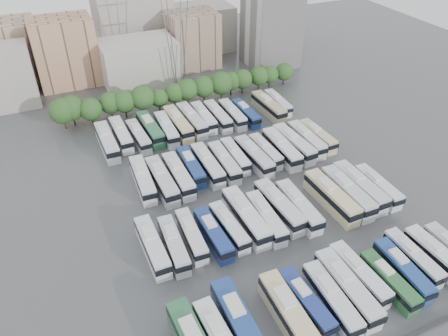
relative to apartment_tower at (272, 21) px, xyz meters
name	(u,v)px	position (x,y,z in m)	size (l,w,h in m)	color
ground	(258,202)	(-34.00, -58.00, -13.00)	(220.00, 220.00, 0.00)	#424447
tree_line	(172,92)	(-36.47, -15.92, -8.78)	(64.55, 7.55, 7.66)	black
city_buildings	(123,43)	(-41.46, 13.86, -5.13)	(102.00, 35.00, 20.00)	#9E998E
apartment_tower	(272,21)	(0.00, 0.00, 0.00)	(14.00, 14.00, 26.00)	silver
electricity_pylon	(175,23)	(-32.00, -8.00, 5.66)	(9.00, 6.91, 33.83)	slate
bus_r0_s2	(239,324)	(-48.94, -81.41, -10.91)	(3.06, 13.62, 4.27)	navy
bus_r0_s4	(290,316)	(-42.22, -82.99, -10.90)	(3.27, 13.67, 4.27)	beige
bus_r0_s5	(306,302)	(-38.91, -81.76, -11.26)	(2.94, 11.36, 3.54)	navy
bus_r0_s6	(331,299)	(-35.42, -82.87, -11.13)	(3.14, 12.23, 3.81)	silver
bus_r0_s7	(347,288)	(-32.36, -82.25, -10.96)	(3.13, 13.30, 4.16)	silver
bus_r0_s8	(359,274)	(-29.06, -80.75, -11.19)	(3.02, 11.85, 3.69)	silver
bus_r0_s9	(389,281)	(-25.76, -83.46, -11.33)	(2.58, 10.90, 3.41)	#2A6436
bus_r0_s10	(402,270)	(-22.56, -82.70, -11.24)	(2.99, 11.53, 3.59)	navy
bus_r0_s11	(413,258)	(-19.29, -81.36, -11.29)	(2.44, 11.12, 3.49)	silver
bus_r0_s12	(438,257)	(-15.83, -82.92, -11.13)	(3.07, 12.25, 3.82)	white
bus_r1_s0	(152,246)	(-55.44, -62.99, -11.11)	(2.81, 12.32, 3.86)	silver
bus_r1_s1	(174,245)	(-52.21, -63.95, -11.21)	(3.13, 11.74, 3.65)	silver
bus_r1_s2	(191,235)	(-48.88, -63.01, -11.28)	(2.93, 11.27, 3.51)	silver
bus_r1_s3	(213,234)	(-45.55, -64.23, -11.24)	(2.76, 11.49, 3.59)	navy
bus_r1_s4	(229,227)	(-42.41, -63.67, -11.28)	(2.98, 11.26, 3.50)	silver
bus_r1_s5	(246,217)	(-38.93, -62.92, -10.90)	(3.19, 13.70, 4.29)	white
bus_r1_s6	(266,218)	(-35.77, -64.27, -11.16)	(3.04, 12.03, 3.75)	silver
bus_r1_s7	(279,206)	(-32.35, -62.76, -10.98)	(3.54, 13.26, 4.12)	silver
bus_r1_s8	(299,206)	(-29.17, -64.08, -11.06)	(2.96, 12.66, 3.96)	silver
bus_r1_s10	(331,197)	(-22.44, -64.34, -10.89)	(3.31, 13.76, 4.30)	beige
bus_r1_s11	(347,192)	(-19.03, -64.46, -10.90)	(3.15, 13.65, 4.27)	silver
bus_r1_s12	(360,187)	(-15.88, -63.97, -10.91)	(3.03, 13.59, 4.26)	silver
bus_r1_s13	(378,186)	(-12.40, -64.97, -11.21)	(2.68, 11.63, 3.64)	silver
bus_r2_s1	(143,179)	(-52.18, -45.25, -11.04)	(3.37, 12.82, 3.99)	silver
bus_r2_s2	(162,180)	(-48.95, -47.19, -10.97)	(3.13, 13.26, 4.14)	silver
bus_r2_s3	(179,175)	(-45.52, -46.82, -11.03)	(2.81, 12.81, 4.02)	silver
bus_r2_s4	(191,166)	(-42.22, -44.73, -11.20)	(2.87, 11.77, 3.67)	navy
bus_r2_s5	(208,164)	(-39.00, -45.67, -11.05)	(2.81, 12.66, 3.97)	silver
bus_r2_s6	(224,162)	(-35.60, -46.22, -11.11)	(2.93, 12.29, 3.84)	silver
bus_r2_s7	(235,156)	(-32.49, -44.74, -11.29)	(2.75, 11.16, 3.48)	white
bus_r2_s8	(254,156)	(-29.15, -46.77, -11.04)	(3.29, 12.82, 3.99)	silver
bus_r2_s9	(265,151)	(-25.92, -45.71, -11.28)	(2.71, 11.21, 3.50)	silver
bus_r2_s10	(282,148)	(-22.55, -46.61, -10.97)	(3.18, 13.23, 4.13)	silver
bus_r2_s11	(294,144)	(-19.21, -45.99, -10.96)	(3.53, 13.36, 4.15)	silver
bus_r2_s12	(306,139)	(-15.64, -45.45, -11.09)	(2.75, 12.42, 3.89)	silver
bus_r2_s13	(317,136)	(-12.55, -45.07, -11.21)	(2.92, 11.71, 3.65)	#CDC18D
bus_r3_s0	(107,142)	(-55.68, -29.03, -10.95)	(3.07, 13.32, 4.17)	silver
bus_r3_s1	(121,134)	(-52.18, -26.94, -11.10)	(2.87, 12.37, 3.87)	silver
bus_r3_s2	(139,136)	(-48.80, -29.15, -11.21)	(3.07, 11.74, 3.65)	silver
bus_r3_s3	(150,129)	(-45.63, -27.43, -11.02)	(3.30, 12.96, 4.03)	#2E6C44
bus_r3_s4	(167,129)	(-42.23, -28.86, -11.09)	(3.08, 12.49, 3.90)	silver
bus_r3_s5	(178,123)	(-39.11, -27.80, -10.94)	(3.26, 13.47, 4.21)	beige
bus_r3_s6	(192,120)	(-35.64, -27.43, -10.96)	(3.45, 13.34, 4.15)	silver
bus_r3_s7	(204,117)	(-32.45, -27.00, -11.17)	(2.75, 11.90, 3.72)	white
bus_r3_s8	(218,116)	(-29.18, -27.84, -11.13)	(2.66, 12.17, 3.82)	silver
bus_r3_s9	(232,114)	(-25.56, -28.37, -11.18)	(2.67, 11.82, 3.70)	silver
bus_r3_s10	(246,113)	(-22.34, -29.09, -11.27)	(2.62, 11.27, 3.53)	navy
bus_r3_s12	(268,107)	(-15.92, -28.66, -11.02)	(3.32, 12.97, 4.04)	tan
bus_r3_s13	(278,103)	(-12.57, -27.39, -11.27)	(2.75, 11.27, 3.52)	silver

